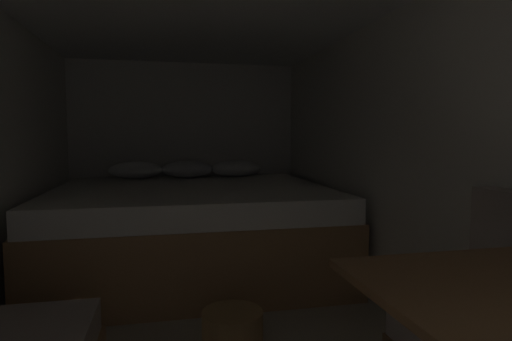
# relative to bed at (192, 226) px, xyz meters

# --- Properties ---
(wall_back) EXTENTS (2.51, 0.05, 1.95)m
(wall_back) POSITION_rel_bed_xyz_m (0.00, 1.06, 0.60)
(wall_back) COLOR silver
(wall_back) RESTS_ON ground
(wall_right) EXTENTS (0.05, 5.02, 1.95)m
(wall_right) POSITION_rel_bed_xyz_m (1.23, -1.47, 0.60)
(wall_right) COLOR silver
(wall_right) RESTS_ON ground
(bed) EXTENTS (2.29, 2.02, 0.90)m
(bed) POSITION_rel_bed_xyz_m (0.00, 0.00, 0.00)
(bed) COLOR #9E7247
(bed) RESTS_ON ground
(dinette_table) EXTENTS (0.74, 0.62, 0.77)m
(dinette_table) POSITION_rel_bed_xyz_m (0.66, -2.71, 0.28)
(dinette_table) COLOR brown
(dinette_table) RESTS_ON ground
(wicker_basket) EXTENTS (0.33, 0.33, 0.22)m
(wicker_basket) POSITION_rel_bed_xyz_m (0.12, -1.47, -0.27)
(wicker_basket) COLOR olive
(wicker_basket) RESTS_ON ground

